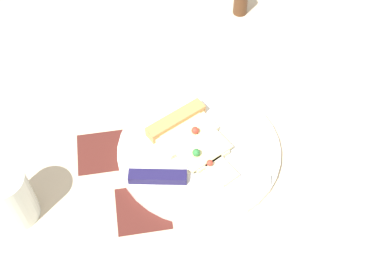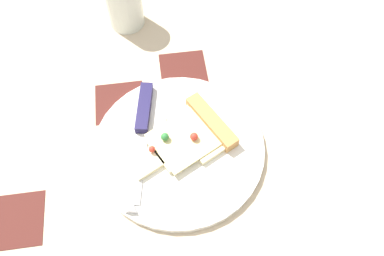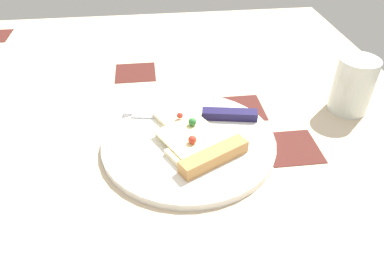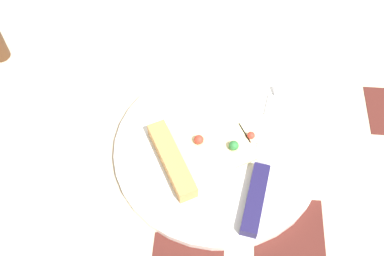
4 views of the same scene
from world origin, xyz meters
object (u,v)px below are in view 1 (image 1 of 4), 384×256
(drinking_glass, at_px, (10,195))
(pepper_shaker, at_px, (241,1))
(pizza_slice, at_px, (190,137))
(plate, at_px, (199,151))
(knife, at_px, (184,178))

(drinking_glass, bearing_deg, pepper_shaker, -137.43)
(pizza_slice, height_order, pepper_shaker, pepper_shaker)
(plate, height_order, pepper_shaker, pepper_shaker)
(plate, distance_m, pepper_shaker, 0.40)
(drinking_glass, bearing_deg, pizza_slice, -163.31)
(drinking_glass, height_order, pepper_shaker, drinking_glass)
(knife, height_order, pepper_shaker, pepper_shaker)
(knife, bearing_deg, pizza_slice, 174.62)
(plate, distance_m, knife, 0.07)
(plate, relative_size, knife, 1.23)
(pizza_slice, bearing_deg, plate, 90.38)
(knife, height_order, drinking_glass, drinking_glass)
(pizza_slice, relative_size, drinking_glass, 1.78)
(plate, distance_m, drinking_glass, 0.33)
(pizza_slice, bearing_deg, drinking_glass, -11.20)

